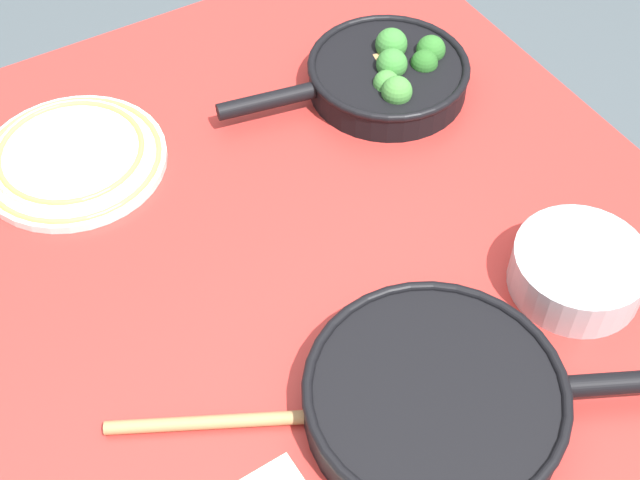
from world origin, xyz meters
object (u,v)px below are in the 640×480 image
Objects in this scene: skillet_broccoli at (387,74)px; wooden_spoon at (302,417)px; skillet_eggs at (437,399)px; prep_bowl_steel at (578,270)px; dinner_plate_stack at (72,157)px.

skillet_broccoli reaches higher than wooden_spoon.
skillet_eggs is 0.14m from wooden_spoon.
skillet_broccoli is 0.55m from wooden_spoon.
skillet_eggs is 1.21× the size of wooden_spoon.
skillet_broccoli is 2.31× the size of prep_bowl_steel.
skillet_broccoli reaches higher than dinner_plate_stack.
skillet_broccoli is 1.47× the size of dinner_plate_stack.
prep_bowl_steel is at bearing 38.96° from skillet_eggs.
prep_bowl_steel is at bearing 41.65° from dinner_plate_stack.
dinner_plate_stack is 0.67m from prep_bowl_steel.
prep_bowl_steel reaches higher than dinner_plate_stack.
prep_bowl_steel reaches higher than wooden_spoon.
skillet_eggs is at bearing 73.22° from skillet_broccoli.
wooden_spoon is 1.96× the size of prep_bowl_steel.
prep_bowl_steel is at bearing 100.59° from skillet_broccoli.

